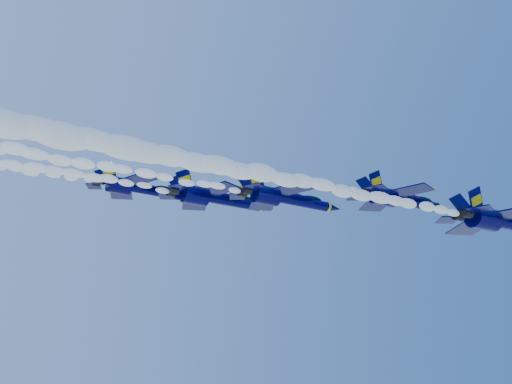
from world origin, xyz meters
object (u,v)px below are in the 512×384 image
jet_lead (503,222)px  jet_third (286,199)px  jet_second (401,200)px  jet_fourth (217,198)px  jet_fifth (139,188)px

jet_lead → jet_third: 28.52m
jet_second → jet_fourth: bearing=137.1°
jet_third → jet_fifth: (-15.34, 15.64, 3.53)m
jet_lead → jet_third: jet_third is taller
jet_fourth → jet_third: bearing=-56.9°
jet_lead → jet_fourth: jet_fourth is taller
jet_lead → jet_fifth: bearing=140.7°
jet_lead → jet_fifth: jet_fifth is taller
jet_fourth → jet_fifth: (-9.38, 6.49, 1.83)m
jet_lead → jet_third: bearing=145.5°
jet_second → jet_fifth: size_ratio=1.02×
jet_second → jet_fourth: size_ratio=0.92×
jet_fourth → jet_fifth: jet_fifth is taller
jet_third → jet_fourth: size_ratio=0.95×
jet_lead → jet_fifth: 50.48m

